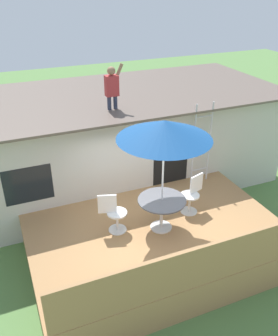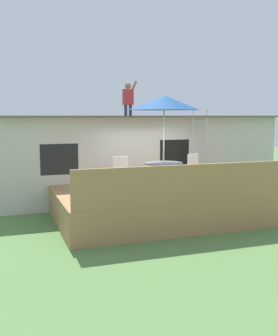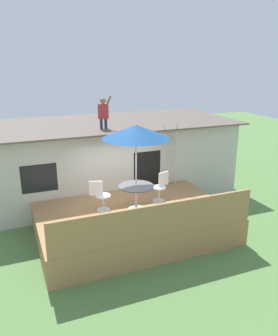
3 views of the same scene
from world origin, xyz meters
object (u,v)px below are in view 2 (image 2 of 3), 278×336
object	(u,v)px
patio_table	(163,168)
patio_chair_right	(190,170)
step_ladder	(199,144)
patio_chair_left	(125,173)
person_figure	(128,96)
patio_umbrella	(164,103)

from	to	relation	value
patio_table	patio_chair_right	distance (m)	1.01
step_ladder	patio_chair_right	world-z (taller)	step_ladder
step_ladder	patio_chair_left	bearing A→B (deg)	-157.70
patio_table	patio_chair_right	world-z (taller)	patio_chair_right
step_ladder	patio_table	bearing A→B (deg)	-141.39
patio_table	patio_chair_left	size ratio (longest dim) A/B	1.13
patio_table	patio_chair_right	xyz separation A→B (m)	(0.95, 0.32, -0.13)
patio_table	step_ladder	size ratio (longest dim) A/B	0.47
patio_chair_left	person_figure	bearing A→B (deg)	87.58
step_ladder	patio_chair_left	distance (m)	3.15
patio_table	patio_umbrella	bearing A→B (deg)	165.96
patio_table	person_figure	bearing A→B (deg)	94.75
step_ladder	person_figure	world-z (taller)	person_figure
person_figure	patio_chair_right	bearing A→B (deg)	-61.82
patio_table	step_ladder	distance (m)	2.43
patio_chair_left	step_ladder	bearing A→B (deg)	39.95
patio_table	patio_chair_left	world-z (taller)	patio_chair_left
person_figure	patio_chair_left	xyz separation A→B (m)	(-0.79, -2.15, -2.16)
patio_umbrella	person_figure	size ratio (longest dim) A/B	2.29
person_figure	step_ladder	bearing A→B (deg)	-25.48
patio_chair_right	person_figure	bearing A→B (deg)	-80.48
step_ladder	patio_chair_right	bearing A→B (deg)	-128.08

